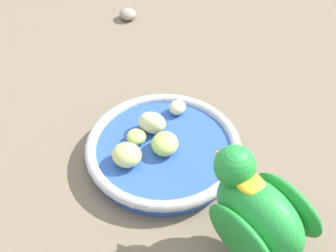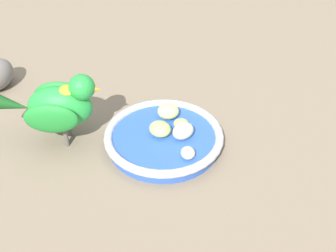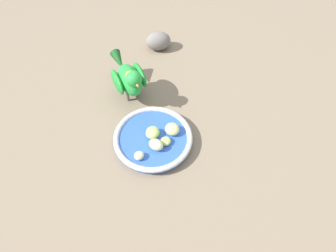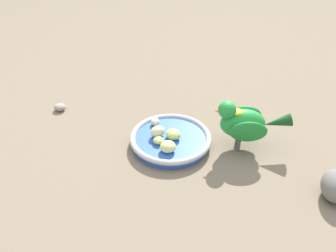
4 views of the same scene
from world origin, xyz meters
name	(u,v)px [view 1 (image 1 of 4)]	position (x,y,z in m)	size (l,w,h in m)	color
ground_plane	(163,150)	(0.00, 0.00, 0.00)	(4.00, 4.00, 0.00)	#756651
feeding_bowl	(163,150)	(-0.01, 0.01, 0.02)	(0.20, 0.20, 0.03)	#2D56B7
apple_piece_0	(152,123)	(0.02, -0.01, 0.04)	(0.04, 0.03, 0.03)	beige
apple_piece_1	(136,137)	(0.03, 0.02, 0.03)	(0.03, 0.03, 0.02)	#B2CC66
apple_piece_2	(165,144)	(-0.01, 0.02, 0.03)	(0.04, 0.03, 0.02)	#B2CC66
apple_piece_3	(127,155)	(0.03, 0.05, 0.03)	(0.04, 0.04, 0.03)	#C6D17A
apple_piece_4	(180,108)	(0.00, -0.05, 0.03)	(0.02, 0.02, 0.02)	beige
parrot	(262,215)	(-0.15, 0.11, 0.07)	(0.17, 0.13, 0.13)	#59544C
pebble_0	(128,14)	(0.18, -0.28, 0.01)	(0.03, 0.03, 0.02)	gray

